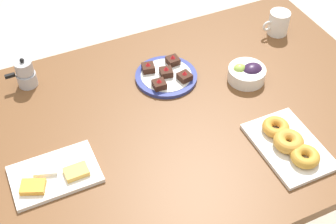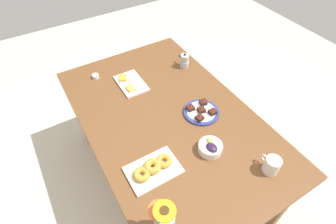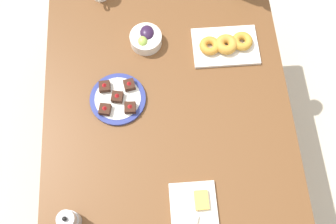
{
  "view_description": "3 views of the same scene",
  "coord_description": "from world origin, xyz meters",
  "px_view_note": "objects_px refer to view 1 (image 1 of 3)",
  "views": [
    {
      "loc": [
        0.45,
        0.98,
        1.88
      ],
      "look_at": [
        0.0,
        0.0,
        0.78
      ],
      "focal_mm": 50.0,
      "sensor_mm": 36.0,
      "label": 1
    },
    {
      "loc": [
        -0.96,
        0.57,
        1.97
      ],
      "look_at": [
        0.0,
        0.0,
        0.78
      ],
      "focal_mm": 28.0,
      "sensor_mm": 36.0,
      "label": 2
    },
    {
      "loc": [
        0.53,
        -0.04,
        2.14
      ],
      "look_at": [
        0.0,
        0.0,
        0.78
      ],
      "focal_mm": 40.0,
      "sensor_mm": 36.0,
      "label": 3
    }
  ],
  "objects_px": {
    "grape_bowl": "(247,73)",
    "moka_pot": "(26,74)",
    "dining_table": "(168,137)",
    "croissant_platter": "(289,144)",
    "dessert_plate": "(166,76)",
    "cheese_platter": "(54,175)",
    "coffee_mug": "(278,23)"
  },
  "relations": [
    {
      "from": "cheese_platter",
      "to": "dessert_plate",
      "type": "height_order",
      "value": "dessert_plate"
    },
    {
      "from": "dining_table",
      "to": "grape_bowl",
      "type": "relative_size",
      "value": 11.77
    },
    {
      "from": "coffee_mug",
      "to": "grape_bowl",
      "type": "height_order",
      "value": "coffee_mug"
    },
    {
      "from": "grape_bowl",
      "to": "coffee_mug",
      "type": "bearing_deg",
      "value": -143.44
    },
    {
      "from": "grape_bowl",
      "to": "cheese_platter",
      "type": "distance_m",
      "value": 0.77
    },
    {
      "from": "croissant_platter",
      "to": "dessert_plate",
      "type": "relative_size",
      "value": 1.23
    },
    {
      "from": "dessert_plate",
      "to": "moka_pot",
      "type": "xyz_separation_m",
      "value": [
        0.47,
        -0.18,
        0.04
      ]
    },
    {
      "from": "cheese_platter",
      "to": "croissant_platter",
      "type": "relative_size",
      "value": 0.93
    },
    {
      "from": "dining_table",
      "to": "cheese_platter",
      "type": "xyz_separation_m",
      "value": [
        0.41,
        0.07,
        0.1
      ]
    },
    {
      "from": "dessert_plate",
      "to": "grape_bowl",
      "type": "bearing_deg",
      "value": 154.0
    },
    {
      "from": "grape_bowl",
      "to": "dessert_plate",
      "type": "bearing_deg",
      "value": -26.0
    },
    {
      "from": "dining_table",
      "to": "croissant_platter",
      "type": "distance_m",
      "value": 0.41
    },
    {
      "from": "grape_bowl",
      "to": "moka_pot",
      "type": "distance_m",
      "value": 0.79
    },
    {
      "from": "dining_table",
      "to": "grape_bowl",
      "type": "height_order",
      "value": "grape_bowl"
    },
    {
      "from": "grape_bowl",
      "to": "croissant_platter",
      "type": "height_order",
      "value": "grape_bowl"
    },
    {
      "from": "coffee_mug",
      "to": "dessert_plate",
      "type": "relative_size",
      "value": 0.51
    },
    {
      "from": "cheese_platter",
      "to": "croissant_platter",
      "type": "distance_m",
      "value": 0.73
    },
    {
      "from": "dessert_plate",
      "to": "moka_pot",
      "type": "distance_m",
      "value": 0.5
    },
    {
      "from": "grape_bowl",
      "to": "croissant_platter",
      "type": "distance_m",
      "value": 0.34
    },
    {
      "from": "cheese_platter",
      "to": "dessert_plate",
      "type": "distance_m",
      "value": 0.56
    },
    {
      "from": "cheese_platter",
      "to": "moka_pot",
      "type": "relative_size",
      "value": 2.18
    },
    {
      "from": "coffee_mug",
      "to": "croissant_platter",
      "type": "height_order",
      "value": "coffee_mug"
    },
    {
      "from": "grape_bowl",
      "to": "moka_pot",
      "type": "height_order",
      "value": "moka_pot"
    },
    {
      "from": "dining_table",
      "to": "dessert_plate",
      "type": "distance_m",
      "value": 0.24
    },
    {
      "from": "croissant_platter",
      "to": "dessert_plate",
      "type": "xyz_separation_m",
      "value": [
        0.21,
        -0.47,
        -0.01
      ]
    },
    {
      "from": "cheese_platter",
      "to": "dining_table",
      "type": "bearing_deg",
      "value": -170.17
    },
    {
      "from": "dining_table",
      "to": "croissant_platter",
      "type": "bearing_deg",
      "value": 137.68
    },
    {
      "from": "cheese_platter",
      "to": "dessert_plate",
      "type": "bearing_deg",
      "value": -151.29
    },
    {
      "from": "grape_bowl",
      "to": "cheese_platter",
      "type": "bearing_deg",
      "value": 10.52
    },
    {
      "from": "grape_bowl",
      "to": "moka_pot",
      "type": "xyz_separation_m",
      "value": [
        0.73,
        -0.31,
        0.02
      ]
    },
    {
      "from": "grape_bowl",
      "to": "dining_table",
      "type": "bearing_deg",
      "value": 11.32
    },
    {
      "from": "croissant_platter",
      "to": "coffee_mug",
      "type": "bearing_deg",
      "value": -120.54
    }
  ]
}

